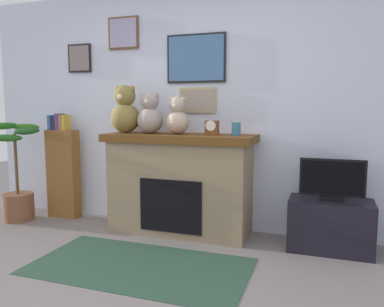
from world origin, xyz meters
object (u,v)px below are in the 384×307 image
(teddy_bear_cream, at_px, (150,115))
(candle_jar, at_px, (236,129))
(teddy_bear_tan, at_px, (125,111))
(television, at_px, (332,181))
(bookshelf, at_px, (63,170))
(potted_plant, at_px, (18,189))
(teddy_bear_grey, at_px, (177,117))
(fireplace, at_px, (180,183))
(mantel_clock, at_px, (212,128))
(tv_stand, at_px, (330,225))

(teddy_bear_cream, bearing_deg, candle_jar, 0.03)
(candle_jar, distance_m, teddy_bear_tan, 1.23)
(television, bearing_deg, teddy_bear_cream, 179.46)
(bookshelf, distance_m, potted_plant, 0.55)
(teddy_bear_grey, bearing_deg, candle_jar, 0.05)
(fireplace, relative_size, candle_jar, 12.19)
(television, height_order, teddy_bear_grey, teddy_bear_grey)
(candle_jar, relative_size, mantel_clock, 0.88)
(teddy_bear_grey, bearing_deg, television, -0.65)
(television, bearing_deg, teddy_bear_tan, 179.54)
(candle_jar, distance_m, teddy_bear_grey, 0.63)
(potted_plant, height_order, tv_stand, potted_plant)
(tv_stand, relative_size, candle_jar, 5.77)
(bookshelf, height_order, candle_jar, bookshelf)
(fireplace, relative_size, teddy_bear_cream, 3.55)
(television, relative_size, teddy_bear_tan, 1.12)
(fireplace, height_order, mantel_clock, mantel_clock)
(candle_jar, distance_m, mantel_clock, 0.25)
(bookshelf, height_order, television, bookshelf)
(bookshelf, relative_size, teddy_bear_tan, 2.43)
(television, height_order, mantel_clock, mantel_clock)
(fireplace, distance_m, bookshelf, 1.53)
(mantel_clock, height_order, teddy_bear_grey, teddy_bear_grey)
(television, xyz_separation_m, teddy_bear_grey, (-1.51, 0.02, 0.56))
(candle_jar, bearing_deg, fireplace, 178.30)
(bookshelf, xyz_separation_m, teddy_bear_tan, (0.90, -0.08, 0.70))
(candle_jar, bearing_deg, bookshelf, 177.74)
(mantel_clock, xyz_separation_m, teddy_bear_grey, (-0.37, 0.00, 0.10))
(tv_stand, distance_m, candle_jar, 1.25)
(tv_stand, distance_m, mantel_clock, 1.44)
(potted_plant, distance_m, teddy_bear_grey, 2.12)
(potted_plant, xyz_separation_m, teddy_bear_cream, (1.62, 0.20, 0.87))
(fireplace, relative_size, television, 2.74)
(television, relative_size, mantel_clock, 3.93)
(fireplace, xyz_separation_m, bookshelf, (-1.52, 0.07, 0.04))
(tv_stand, height_order, television, television)
(fireplace, bearing_deg, teddy_bear_tan, -178.31)
(potted_plant, distance_m, teddy_bear_tan, 1.62)
(tv_stand, distance_m, television, 0.42)
(potted_plant, bearing_deg, mantel_clock, 4.92)
(bookshelf, xyz_separation_m, candle_jar, (2.12, -0.08, 0.54))
(teddy_bear_cream, height_order, teddy_bear_grey, teddy_bear_cream)
(fireplace, distance_m, teddy_bear_grey, 0.69)
(television, distance_m, candle_jar, 1.00)
(mantel_clock, bearing_deg, teddy_bear_cream, 179.90)
(candle_jar, xyz_separation_m, teddy_bear_grey, (-0.62, -0.00, 0.11))
(teddy_bear_tan, distance_m, teddy_bear_cream, 0.30)
(potted_plant, xyz_separation_m, teddy_bear_tan, (1.33, 0.20, 0.90))
(bookshelf, bearing_deg, candle_jar, -2.26)
(fireplace, height_order, teddy_bear_cream, teddy_bear_cream)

